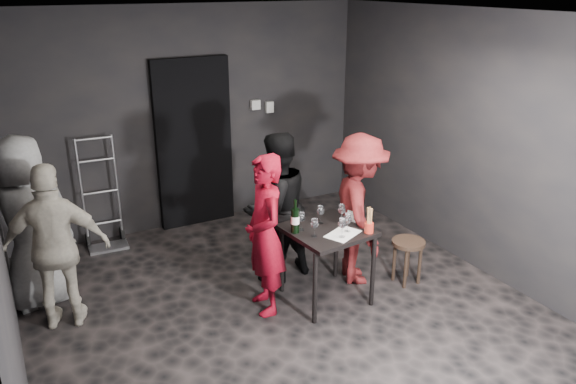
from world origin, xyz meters
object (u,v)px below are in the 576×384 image
man_maroon (359,207)px  breadstick_cup (369,221)px  wine_bottle (295,220)px  bystander_grey (28,214)px  tasting_table (327,238)px  bystander_cream (56,246)px  server_red (265,234)px  woman_black (276,205)px  hand_truck (105,227)px  stool (408,249)px

man_maroon → breadstick_cup: bearing=175.8°
man_maroon → wine_bottle: bearing=117.7°
bystander_grey → wine_bottle: (2.16, -1.17, -0.06)m
tasting_table → wine_bottle: wine_bottle is taller
bystander_cream → server_red: bearing=176.6°
woman_black → wine_bottle: 0.55m
tasting_table → server_red: bearing=168.8°
bystander_cream → breadstick_cup: 2.79m
wine_bottle → server_red: bearing=170.6°
tasting_table → bystander_grey: 2.78m
tasting_table → man_maroon: (0.49, 0.18, 0.16)m
man_maroon → tasting_table: bearing=130.2°
hand_truck → bystander_cream: bearing=-110.5°
bystander_cream → bystander_grey: bystander_grey is taller
server_red → woman_black: size_ratio=0.96×
man_maroon → bystander_grey: 3.15m
hand_truck → stool: hand_truck is taller
bystander_grey → breadstick_cup: (2.76, -1.49, -0.07)m
tasting_table → man_maroon: size_ratio=0.46×
man_maroon → bystander_grey: bystander_grey is taller
hand_truck → bystander_grey: bystander_grey is taller
hand_truck → tasting_table: bearing=-49.8°
hand_truck → breadstick_cup: 3.22m
hand_truck → tasting_table: size_ratio=1.76×
woman_black → wine_bottle: (-0.08, -0.54, 0.06)m
hand_truck → woman_black: size_ratio=0.81×
stool → server_red: size_ratio=0.30×
hand_truck → wine_bottle: 2.62m
tasting_table → server_red: (-0.60, 0.12, 0.13)m
server_red → bystander_grey: (-1.87, 1.12, 0.16)m
woman_black → man_maroon: (0.71, -0.43, -0.01)m
breadstick_cup → bystander_cream: bearing=158.8°
woman_black → bystander_cream: bearing=-16.1°
woman_black → bystander_cream: (-2.08, 0.14, -0.03)m
stool → bystander_grey: bearing=157.9°
bystander_grey → hand_truck: bearing=-141.6°
stool → wine_bottle: wine_bottle is taller
breadstick_cup → man_maroon: bearing=65.9°
woman_black → man_maroon: 0.84m
wine_bottle → breadstick_cup: size_ratio=1.22×
bystander_cream → bystander_grey: 0.54m
stool → server_red: server_red is taller
woman_black → bystander_cream: 2.09m
stool → bystander_grey: size_ratio=0.25×
breadstick_cup → stool: bearing=11.8°
bystander_cream → tasting_table: bearing=178.9°
woman_black → breadstick_cup: bearing=108.4°
woman_black → server_red: bearing=40.8°
wine_bottle → breadstick_cup: 0.68m
bystander_grey → breadstick_cup: bearing=139.6°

